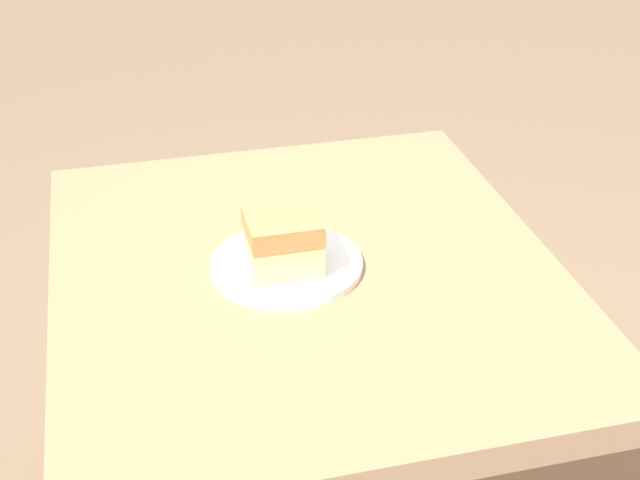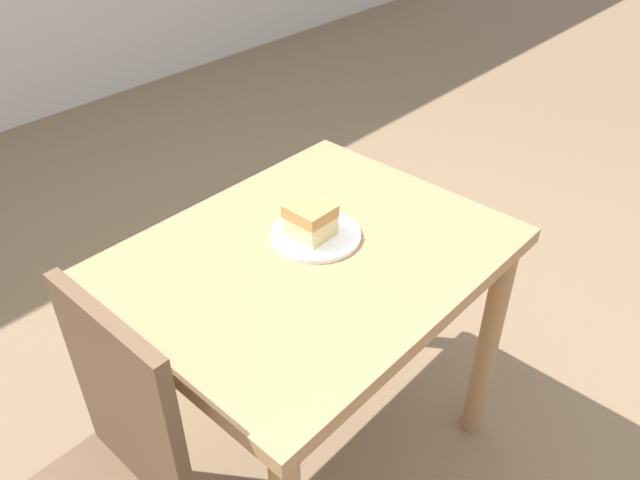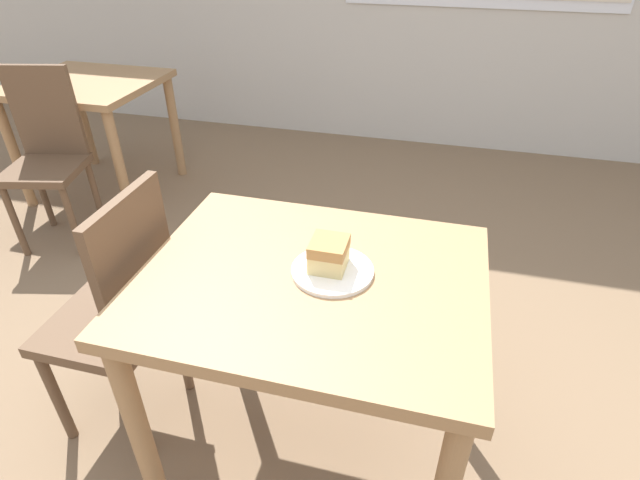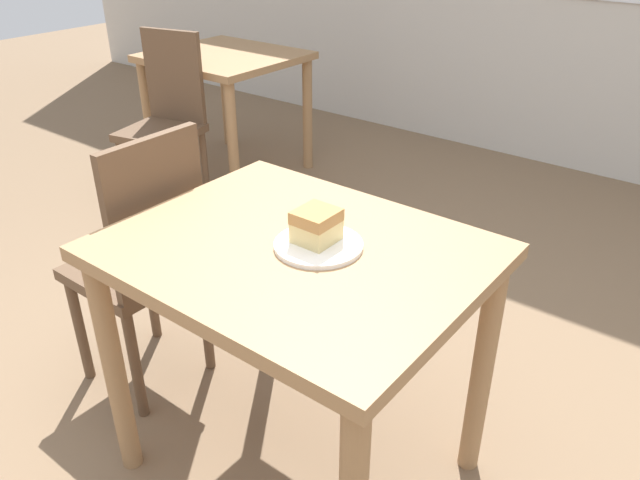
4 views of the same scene
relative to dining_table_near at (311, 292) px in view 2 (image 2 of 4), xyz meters
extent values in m
plane|color=#7A6047|center=(0.04, -0.11, -0.64)|extent=(14.00, 14.00, 0.00)
cube|color=#9E754C|center=(0.00, 0.00, 0.11)|extent=(0.92, 0.73, 0.04)
cylinder|color=#9E754C|center=(0.41, -0.32, -0.28)|extent=(0.06, 0.06, 0.73)
cylinder|color=#9E754C|center=(-0.41, 0.32, -0.28)|extent=(0.06, 0.06, 0.73)
cylinder|color=#9E754C|center=(0.41, 0.32, -0.28)|extent=(0.06, 0.06, 0.73)
cube|color=brown|center=(-0.53, -0.01, 0.06)|extent=(0.03, 0.35, 0.48)
cylinder|color=white|center=(0.05, 0.03, 0.13)|extent=(0.22, 0.22, 0.01)
cube|color=#E0C67F|center=(0.04, 0.04, 0.17)|extent=(0.09, 0.10, 0.05)
cube|color=#B27F47|center=(0.04, 0.04, 0.21)|extent=(0.10, 0.10, 0.03)
camera|label=1|loc=(-1.02, 0.24, 0.83)|focal=50.00mm
camera|label=2|loc=(-0.86, -0.82, 1.02)|focal=35.00mm
camera|label=3|loc=(0.29, -1.01, 0.94)|focal=28.00mm
camera|label=4|loc=(0.88, -1.03, 0.89)|focal=35.00mm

